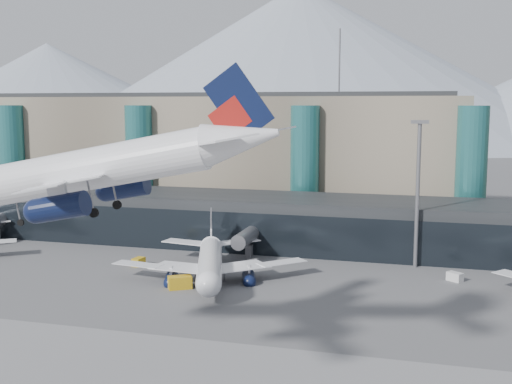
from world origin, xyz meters
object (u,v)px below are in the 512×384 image
at_px(lightmast_mid, 418,185).
at_px(veh_h, 180,282).
at_px(jet_parked_mid, 210,253).
at_px(veh_g, 455,277).
at_px(veh_b, 138,262).
at_px(hero_jet, 119,155).

bearing_deg(lightmast_mid, veh_h, -145.92).
relative_size(lightmast_mid, jet_parked_mid, 0.76).
height_order(veh_g, veh_h, veh_h).
distance_m(jet_parked_mid, veh_b, 15.55).
height_order(jet_parked_mid, veh_h, jet_parked_mid).
bearing_deg(lightmast_mid, jet_parked_mid, -154.11).
xyz_separation_m(veh_g, veh_h, (-41.09, -15.86, 0.27)).
height_order(hero_jet, veh_h, hero_jet).
xyz_separation_m(jet_parked_mid, veh_b, (-14.75, 3.59, -3.38)).
relative_size(lightmast_mid, hero_jet, 0.70).
bearing_deg(veh_b, hero_jet, -148.64).
relative_size(hero_jet, veh_b, 15.02).
distance_m(jet_parked_mid, veh_g, 39.82).
xyz_separation_m(jet_parked_mid, veh_g, (38.83, 8.14, -3.37)).
height_order(lightmast_mid, jet_parked_mid, lightmast_mid).
relative_size(hero_jet, veh_h, 10.23).
height_order(hero_jet, veh_g, hero_jet).
relative_size(jet_parked_mid, veh_b, 13.84).
bearing_deg(veh_b, veh_g, -78.15).
xyz_separation_m(lightmast_mid, jet_parked_mid, (-32.37, -15.71, -10.34)).
distance_m(lightmast_mid, hero_jet, 63.37).
bearing_deg(veh_h, veh_g, -10.39).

